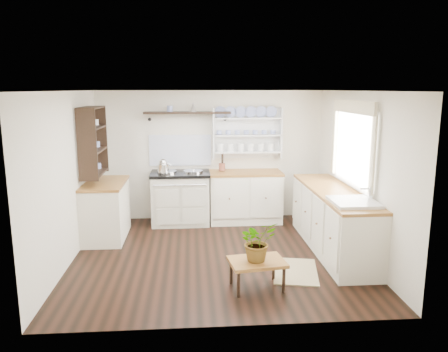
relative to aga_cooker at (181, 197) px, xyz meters
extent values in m
cube|color=black|center=(0.54, -1.57, -0.46)|extent=(4.00, 3.80, 0.01)
cube|color=silver|center=(0.54, 0.33, 0.69)|extent=(4.00, 0.02, 2.30)
cube|color=silver|center=(2.54, -1.57, 0.69)|extent=(0.02, 3.80, 2.30)
cube|color=silver|center=(-1.46, -1.57, 0.69)|extent=(0.02, 3.80, 2.30)
cube|color=white|center=(0.54, -1.57, 1.84)|extent=(4.00, 3.80, 0.01)
cube|color=white|center=(2.50, -1.42, 1.04)|extent=(0.04, 1.40, 1.00)
cube|color=white|center=(2.48, -1.42, 1.04)|extent=(0.02, 1.50, 1.10)
cube|color=beige|center=(2.46, -1.42, 1.62)|extent=(0.04, 1.55, 0.18)
cube|color=beige|center=(0.00, 0.00, -0.03)|extent=(0.98, 0.64, 0.86)
cube|color=black|center=(0.00, 0.00, 0.42)|extent=(1.02, 0.68, 0.05)
cylinder|color=silver|center=(-0.23, 0.00, 0.46)|extent=(0.33, 0.33, 0.03)
cylinder|color=silver|center=(0.23, 0.00, 0.46)|extent=(0.33, 0.33, 0.03)
cylinder|color=silver|center=(0.00, -0.36, 0.30)|extent=(0.88, 0.02, 0.02)
cube|color=#EEE5CD|center=(1.14, 0.03, -0.02)|extent=(1.25, 0.60, 0.88)
cube|color=brown|center=(1.14, 0.03, 0.42)|extent=(1.27, 0.63, 0.04)
cube|color=#EEE5CD|center=(2.24, -1.47, -0.02)|extent=(0.60, 2.40, 0.88)
cube|color=brown|center=(2.24, -1.47, 0.42)|extent=(0.62, 2.43, 0.04)
cube|color=white|center=(2.24, -2.22, 0.34)|extent=(0.55, 0.60, 0.28)
cylinder|color=silver|center=(2.44, -2.22, 0.54)|extent=(0.02, 0.02, 0.22)
cube|color=#EEE5CD|center=(-1.16, -0.67, -0.02)|extent=(0.60, 1.10, 0.88)
cube|color=brown|center=(-1.16, -0.67, 0.42)|extent=(0.62, 1.13, 0.04)
cube|color=white|center=(1.19, 0.31, 1.09)|extent=(1.20, 0.03, 0.90)
cube|color=white|center=(1.19, 0.22, 1.09)|extent=(1.20, 0.22, 0.02)
cylinder|color=navy|center=(1.19, 0.23, 1.36)|extent=(0.20, 0.02, 0.20)
cube|color=black|center=(0.14, 0.20, 1.46)|extent=(1.50, 0.24, 0.04)
cone|color=black|center=(-0.51, 0.27, 1.35)|extent=(0.06, 0.20, 0.06)
cone|color=black|center=(0.79, 0.27, 1.35)|extent=(0.06, 0.20, 0.06)
cube|color=black|center=(-1.30, -0.67, 1.09)|extent=(0.28, 0.80, 1.05)
cylinder|color=brown|center=(0.73, 0.11, 0.51)|extent=(0.11, 0.11, 0.13)
cube|color=brown|center=(0.95, -2.64, -0.14)|extent=(0.70, 0.55, 0.04)
cylinder|color=black|center=(0.71, -2.86, -0.31)|extent=(0.04, 0.04, 0.31)
cylinder|color=black|center=(0.66, -2.51, -0.31)|extent=(0.04, 0.04, 0.31)
cylinder|color=black|center=(1.24, -2.78, -0.31)|extent=(0.04, 0.04, 0.31)
cylinder|color=black|center=(1.19, -2.43, -0.31)|extent=(0.04, 0.04, 0.31)
imported|color=#3F7233|center=(0.95, -2.64, 0.12)|extent=(0.54, 0.51, 0.48)
cube|color=#8F7A53|center=(1.52, -2.22, -0.46)|extent=(0.71, 0.94, 0.02)
camera|label=1|loc=(0.19, -7.43, 1.87)|focal=35.00mm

